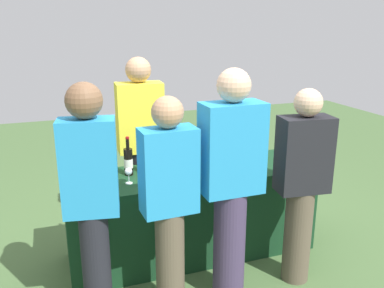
{
  "coord_description": "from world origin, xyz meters",
  "views": [
    {
      "loc": [
        -1.12,
        -3.18,
        2.05
      ],
      "look_at": [
        0.0,
        0.0,
        1.04
      ],
      "focal_mm": 38.41,
      "sensor_mm": 36.0,
      "label": 1
    }
  ],
  "objects": [
    {
      "name": "ice_bucket",
      "position": [
        -0.82,
        -0.02,
        0.87
      ],
      "size": [
        0.22,
        0.22,
        0.16
      ],
      "primitive_type": "cylinder",
      "color": "silver",
      "rests_on": "tasting_table"
    },
    {
      "name": "wine_bottle_4",
      "position": [
        0.66,
        0.1,
        0.91
      ],
      "size": [
        0.06,
        0.06,
        0.32
      ],
      "color": "black",
      "rests_on": "tasting_table"
    },
    {
      "name": "tasting_table",
      "position": [
        0.0,
        0.0,
        0.4
      ],
      "size": [
        2.18,
        0.66,
        0.79
      ],
      "primitive_type": "cube",
      "color": "#14381E",
      "rests_on": "ground_plane"
    },
    {
      "name": "wine_glass_1",
      "position": [
        -0.57,
        -0.09,
        0.89
      ],
      "size": [
        0.06,
        0.06,
        0.13
      ],
      "color": "silver",
      "rests_on": "tasting_table"
    },
    {
      "name": "wine_bottle_2",
      "position": [
        -0.41,
        0.15,
        0.9
      ],
      "size": [
        0.07,
        0.07,
        0.32
      ],
      "color": "black",
      "rests_on": "tasting_table"
    },
    {
      "name": "wine_glass_3",
      "position": [
        -0.09,
        -0.14,
        0.89
      ],
      "size": [
        0.07,
        0.07,
        0.14
      ],
      "color": "silver",
      "rests_on": "tasting_table"
    },
    {
      "name": "guest_1",
      "position": [
        -0.41,
        -0.69,
        0.87
      ],
      "size": [
        0.39,
        0.22,
        1.6
      ],
      "rotation": [
        0.0,
        0.0,
        0.04
      ],
      "color": "brown",
      "rests_on": "ground_plane"
    },
    {
      "name": "ground_plane",
      "position": [
        0.0,
        0.0,
        0.0
      ],
      "size": [
        12.0,
        12.0,
        0.0
      ],
      "primitive_type": "plane",
      "color": "#476638"
    },
    {
      "name": "wine_glass_4",
      "position": [
        0.1,
        -0.11,
        0.89
      ],
      "size": [
        0.06,
        0.06,
        0.13
      ],
      "color": "silver",
      "rests_on": "tasting_table"
    },
    {
      "name": "guest_2",
      "position": [
        0.06,
        -0.69,
        0.95
      ],
      "size": [
        0.44,
        0.25,
        1.76
      ],
      "rotation": [
        0.0,
        0.0,
        0.02
      ],
      "color": "#3F3351",
      "rests_on": "ground_plane"
    },
    {
      "name": "server_pouring",
      "position": [
        -0.34,
        0.51,
        0.95
      ],
      "size": [
        0.44,
        0.25,
        1.75
      ],
      "rotation": [
        0.0,
        0.0,
        3.1
      ],
      "color": "black",
      "rests_on": "ground_plane"
    },
    {
      "name": "wine_bottle_3",
      "position": [
        -0.01,
        0.11,
        0.9
      ],
      "size": [
        0.08,
        0.08,
        0.32
      ],
      "color": "black",
      "rests_on": "tasting_table"
    },
    {
      "name": "wine_glass_0",
      "position": [
        -0.78,
        -0.12,
        0.89
      ],
      "size": [
        0.08,
        0.08,
        0.14
      ],
      "color": "silver",
      "rests_on": "tasting_table"
    },
    {
      "name": "wine_glass_2",
      "position": [
        -0.25,
        -0.12,
        0.9
      ],
      "size": [
        0.07,
        0.07,
        0.15
      ],
      "color": "silver",
      "rests_on": "tasting_table"
    },
    {
      "name": "guest_3",
      "position": [
        0.67,
        -0.67,
        0.86
      ],
      "size": [
        0.42,
        0.26,
        1.59
      ],
      "rotation": [
        0.0,
        0.0,
        -0.12
      ],
      "color": "brown",
      "rests_on": "ground_plane"
    },
    {
      "name": "guest_0",
      "position": [
        -0.92,
        -0.66,
        0.95
      ],
      "size": [
        0.38,
        0.25,
        1.71
      ],
      "rotation": [
        0.0,
        0.0,
        -0.17
      ],
      "color": "black",
      "rests_on": "ground_plane"
    },
    {
      "name": "wine_bottle_0",
      "position": [
        -0.71,
        0.11,
        0.9
      ],
      "size": [
        0.07,
        0.07,
        0.31
      ],
      "color": "black",
      "rests_on": "tasting_table"
    },
    {
      "name": "wine_bottle_1",
      "position": [
        -0.54,
        0.1,
        0.91
      ],
      "size": [
        0.08,
        0.08,
        0.34
      ],
      "color": "black",
      "rests_on": "tasting_table"
    }
  ]
}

